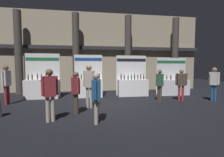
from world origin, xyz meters
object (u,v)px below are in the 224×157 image
Objects in this scene: exhibitor_booth_1 at (89,86)px; visitor_1 at (76,89)px; visitor_2 at (181,82)px; visitor_6 at (96,93)px; visitor_0 at (214,81)px; exhibitor_booth_2 at (132,86)px; visitor_8 at (50,91)px; visitor_7 at (160,83)px; visitor_4 at (6,81)px; visitor_5 at (89,82)px; exhibitor_booth_3 at (173,86)px; exhibitor_booth_0 at (42,87)px.

visitor_1 is (-0.55, -3.41, 0.29)m from exhibitor_booth_1.
visitor_2 reaches higher than visitor_6.
visitor_0 is 1.61m from visitor_2.
visitor_0 reaches higher than visitor_2.
exhibitor_booth_1 reaches higher than exhibitor_booth_2.
visitor_2 is 0.96× the size of visitor_8.
visitor_1 is at bearing -157.33° from visitor_8.
visitor_8 reaches higher than visitor_7.
visitor_4 is 1.13× the size of visitor_7.
visitor_0 is at bearing -31.30° from exhibitor_booth_2.
visitor_5 is (3.73, -1.23, 0.02)m from visitor_4.
visitor_6 is at bearing -138.52° from exhibitor_booth_3.
visitor_5 is at bearing -155.08° from visitor_2.
visitor_8 is at bearing -118.84° from visitor_5.
visitor_1 is 1.08m from visitor_8.
visitor_5 is 2.02m from visitor_8.
visitor_5 is at bearing -166.68° from visitor_6.
exhibitor_booth_0 is 1.37× the size of visitor_4.
exhibitor_booth_0 reaches higher than visitor_6.
visitor_2 is (7.23, -1.85, 0.34)m from exhibitor_booth_0.
visitor_7 is at bearing -176.45° from visitor_8.
exhibitor_booth_0 is 1.48× the size of visitor_8.
visitor_1 is (-3.16, -3.42, 0.31)m from exhibitor_booth_2.
visitor_6 is (0.13, -4.57, 0.31)m from exhibitor_booth_1.
visitor_2 is (-0.54, -1.75, 0.39)m from exhibitor_booth_3.
visitor_6 is (3.90, -3.19, -0.14)m from visitor_4.
exhibitor_booth_1 is at bearing -130.02° from visitor_8.
exhibitor_booth_1 is 1.33× the size of visitor_5.
exhibitor_booth_3 is (7.77, -0.10, -0.05)m from exhibitor_booth_0.
visitor_4 is (-3.22, 2.04, 0.16)m from visitor_1.
exhibitor_booth_2 is 4.67m from visitor_1.
visitor_5 is at bearing -46.07° from exhibitor_booth_0.
exhibitor_booth_1 is 4.58m from visitor_6.
visitor_2 is at bearing -102.31° from visitor_7.
exhibitor_booth_2 is 1.32× the size of visitor_5.
exhibitor_booth_0 is 3.99m from visitor_1.
visitor_8 is (-1.31, -4.18, 0.37)m from exhibitor_booth_1.
exhibitor_booth_3 is 5.84m from visitor_5.
exhibitor_booth_3 is at bearing -8.47° from visitor_0.
visitor_2 is (5.22, 1.58, 0.05)m from visitor_1.
visitor_7 is (6.06, -1.83, 0.32)m from exhibitor_booth_0.
visitor_5 is at bearing 90.99° from visitor_7.
visitor_0 is at bearing -103.08° from visitor_1.
visitor_1 is (2.01, -3.43, 0.29)m from exhibitor_booth_0.
visitor_6 is at bearing -172.52° from visitor_1.
visitor_0 is (8.80, -2.22, 0.38)m from exhibitor_booth_0.
visitor_5 is 3.62m from visitor_7.
exhibitor_booth_0 is 9.08m from visitor_0.
visitor_7 is at bearing -165.13° from visitor_2.
exhibitor_booth_1 is (2.56, -0.02, -0.00)m from exhibitor_booth_0.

